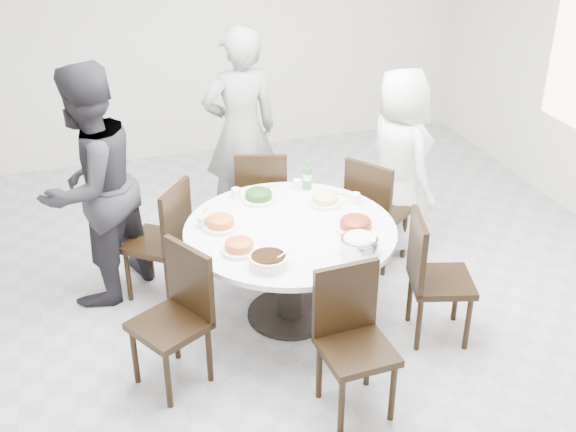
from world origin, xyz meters
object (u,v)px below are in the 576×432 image
object	(u,v)px
chair_ne	(378,210)
diner_right	(399,161)
chair_n	(262,198)
rice_bowl	(359,246)
chair_nw	(156,240)
chair_sw	(169,322)
diner_middle	(241,132)
diner_left	(91,187)
soup_bowl	(268,261)
dining_table	(290,273)
beverage_bottle	(307,175)
chair_se	(442,279)
chair_s	(357,348)

from	to	relation	value
chair_ne	diner_right	size ratio (longest dim) A/B	0.60
chair_n	rice_bowl	xyz separation A→B (m)	(0.23, -1.49, 0.33)
chair_nw	chair_sw	distance (m)	1.06
chair_nw	diner_right	bearing A→B (deg)	131.63
diner_middle	diner_left	xyz separation A→B (m)	(-1.32, -0.72, 0.00)
diner_middle	chair_nw	bearing A→B (deg)	40.65
diner_left	soup_bowl	distance (m)	1.55
dining_table	soup_bowl	world-z (taller)	soup_bowl
rice_bowl	dining_table	bearing A→B (deg)	125.08
chair_ne	beverage_bottle	xyz separation A→B (m)	(-0.61, 0.02, 0.39)
chair_nw	chair_se	size ratio (longest dim) A/B	1.00
chair_se	soup_bowl	bearing A→B (deg)	101.24
chair_sw	diner_middle	xyz separation A→B (m)	(0.99, 1.93, 0.44)
rice_bowl	beverage_bottle	bearing A→B (deg)	90.11
diner_right	diner_left	xyz separation A→B (m)	(-2.49, -0.00, 0.13)
chair_ne	chair_sw	bearing A→B (deg)	81.76
diner_left	rice_bowl	size ratio (longest dim) A/B	7.21
chair_n	soup_bowl	world-z (taller)	chair_n
chair_s	rice_bowl	xyz separation A→B (m)	(0.25, 0.59, 0.33)
chair_sw	rice_bowl	size ratio (longest dim) A/B	3.72
chair_s	rice_bowl	world-z (taller)	chair_s
chair_nw	chair_s	xyz separation A→B (m)	(0.95, -1.66, 0.00)
beverage_bottle	diner_left	bearing A→B (deg)	173.30
chair_ne	chair_nw	world-z (taller)	same
chair_ne	soup_bowl	world-z (taller)	chair_ne
rice_bowl	soup_bowl	xyz separation A→B (m)	(-0.61, 0.03, -0.02)
chair_n	diner_right	bearing A→B (deg)	-176.21
chair_ne	diner_right	world-z (taller)	diner_right
diner_middle	diner_right	bearing A→B (deg)	145.25
soup_bowl	chair_se	bearing A→B (deg)	-5.10
soup_bowl	chair_ne	bearing A→B (deg)	38.28
diner_right	diner_middle	size ratio (longest dim) A/B	0.86
chair_n	diner_right	size ratio (longest dim) A/B	0.60
chair_sw	chair_se	bearing A→B (deg)	58.56
chair_sw	soup_bowl	size ratio (longest dim) A/B	3.78
chair_nw	diner_right	size ratio (longest dim) A/B	0.60
chair_sw	diner_left	world-z (taller)	diner_left
chair_ne	chair_s	size ratio (longest dim) A/B	1.00
dining_table	chair_se	world-z (taller)	chair_se
chair_ne	chair_nw	bearing A→B (deg)	51.85
diner_middle	rice_bowl	distance (m)	1.96
chair_nw	rice_bowl	size ratio (longest dim) A/B	3.72
diner_right	diner_left	world-z (taller)	diner_left
chair_ne	chair_sw	size ratio (longest dim) A/B	1.00
chair_s	soup_bowl	world-z (taller)	chair_s
chair_ne	diner_left	xyz separation A→B (m)	(-2.22, 0.21, 0.45)
diner_right	soup_bowl	world-z (taller)	diner_right
chair_sw	rice_bowl	world-z (taller)	chair_sw
diner_middle	beverage_bottle	xyz separation A→B (m)	(0.29, -0.91, -0.05)
dining_table	beverage_bottle	xyz separation A→B (m)	(0.32, 0.56, 0.49)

